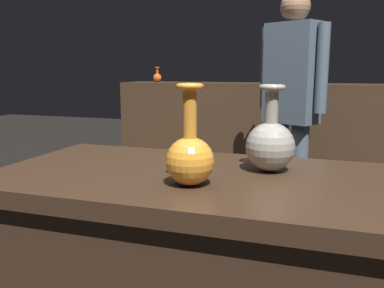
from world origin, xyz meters
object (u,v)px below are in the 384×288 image
vase_tall_behind (270,143)px  visitor_center_back (291,100)px  vase_centerpiece (190,155)px  shelf_vase_far_left (157,77)px

vase_tall_behind → visitor_center_back: size_ratio=0.17×
vase_tall_behind → vase_centerpiece: bearing=-129.5°
vase_centerpiece → shelf_vase_far_left: 2.55m
vase_centerpiece → vase_tall_behind: size_ratio=1.03×
vase_centerpiece → visitor_center_back: 1.63m
vase_centerpiece → shelf_vase_far_left: shelf_vase_far_left is taller
shelf_vase_far_left → visitor_center_back: visitor_center_back is taller
vase_tall_behind → visitor_center_back: bearing=92.2°
vase_tall_behind → visitor_center_back: (-0.05, 1.40, 0.03)m
vase_centerpiece → visitor_center_back: size_ratio=0.17×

